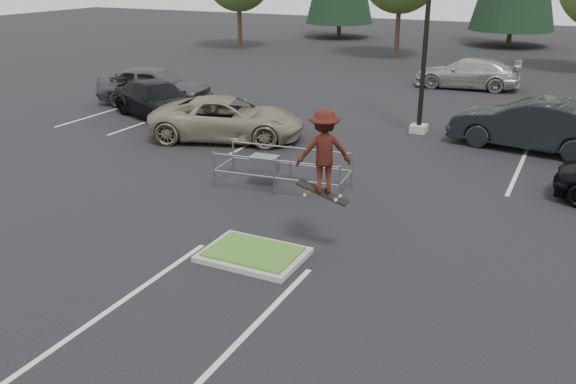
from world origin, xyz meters
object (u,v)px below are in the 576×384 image
at_px(skateboarder, 323,151).
at_px(car_l_grey, 154,86).
at_px(cart_corral, 269,164).
at_px(car_far_silver, 468,73).
at_px(light_pole, 428,9).
at_px(car_l_tan, 226,119).
at_px(car_r_charc, 531,124).
at_px(car_l_black, 157,100).

distance_m(skateboarder, car_l_grey, 16.46).
xyz_separation_m(cart_corral, car_far_silver, (2.26, 17.53, 0.09)).
distance_m(light_pole, car_l_tan, 8.26).
height_order(light_pole, cart_corral, light_pole).
height_order(skateboarder, car_l_tan, skateboarder).
xyz_separation_m(cart_corral, car_r_charc, (6.35, 7.28, 0.21)).
bearing_deg(car_l_black, car_l_tan, -88.05).
distance_m(skateboarder, car_r_charc, 11.10).
bearing_deg(skateboarder, light_pole, -118.35).
bearing_deg(car_l_black, car_l_grey, 62.84).
bearing_deg(car_r_charc, light_pole, -88.84).
distance_m(light_pole, car_far_silver, 10.46).
bearing_deg(car_l_grey, car_far_silver, -58.98).
xyz_separation_m(car_l_tan, car_l_grey, (-5.91, 3.46, 0.12)).
distance_m(skateboarder, car_l_tan, 9.82).
relative_size(cart_corral, skateboarder, 1.87).
xyz_separation_m(car_l_grey, car_r_charc, (16.00, 0.13, -0.00)).
xyz_separation_m(light_pole, car_r_charc, (4.00, -0.50, -3.68)).
distance_m(light_pole, car_r_charc, 5.46).
bearing_deg(cart_corral, skateboarder, -52.91).
bearing_deg(light_pole, car_r_charc, -7.13).
bearing_deg(car_l_tan, cart_corral, -153.00).
bearing_deg(car_l_tan, skateboarder, -153.90).
bearing_deg(car_l_grey, skateboarder, -139.29).
height_order(skateboarder, car_l_black, skateboarder).
bearing_deg(car_r_charc, skateboarder, -9.16).
xyz_separation_m(light_pole, cart_corral, (-2.35, -7.78, -3.89)).
xyz_separation_m(light_pole, skateboarder, (0.70, -11.00, -2.22)).
relative_size(car_l_tan, car_l_grey, 1.06).
height_order(cart_corral, skateboarder, skateboarder).
distance_m(light_pole, cart_corral, 9.01).
bearing_deg(car_l_grey, cart_corral, -136.60).
bearing_deg(car_r_charc, car_l_tan, -62.14).
height_order(cart_corral, car_l_tan, car_l_tan).
distance_m(car_l_tan, car_r_charc, 10.71).
bearing_deg(car_l_black, car_r_charc, -59.71).
xyz_separation_m(car_l_black, car_r_charc, (14.50, 1.91, 0.14)).
relative_size(car_l_grey, car_r_charc, 0.97).
bearing_deg(car_l_tan, car_far_silver, -41.84).
height_order(light_pole, car_far_silver, light_pole).
height_order(light_pole, car_r_charc, light_pole).
relative_size(skateboarder, car_l_black, 0.41).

